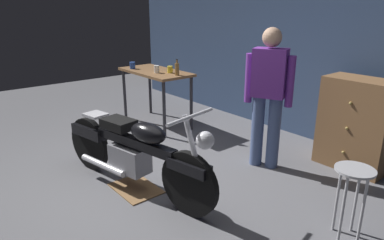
% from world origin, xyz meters
% --- Properties ---
extents(ground_plane, '(12.00, 12.00, 0.00)m').
position_xyz_m(ground_plane, '(0.00, 0.00, 0.00)').
color(ground_plane, slate).
extents(back_wall, '(8.00, 0.12, 3.10)m').
position_xyz_m(back_wall, '(0.00, 2.80, 1.55)').
color(back_wall, '#384C70').
rests_on(back_wall, ground_plane).
extents(workbench, '(1.30, 0.64, 0.90)m').
position_xyz_m(workbench, '(-1.77, 1.37, 0.79)').
color(workbench, brown).
rests_on(workbench, ground_plane).
extents(motorcycle, '(2.16, 0.76, 1.00)m').
position_xyz_m(motorcycle, '(-0.11, -0.04, 0.45)').
color(motorcycle, black).
rests_on(motorcycle, ground_plane).
extents(person_standing, '(0.53, 0.36, 1.67)m').
position_xyz_m(person_standing, '(0.40, 1.49, 0.93)').
color(person_standing, '#4C5F8F').
rests_on(person_standing, ground_plane).
extents(shop_stool, '(0.32, 0.32, 0.64)m').
position_xyz_m(shop_stool, '(1.75, 0.94, 0.50)').
color(shop_stool, '#B2B2B7').
rests_on(shop_stool, ground_plane).
extents(wooden_dresser, '(0.80, 0.47, 1.10)m').
position_xyz_m(wooden_dresser, '(1.10, 2.30, 0.55)').
color(wooden_dresser, brown).
rests_on(wooden_dresser, ground_plane).
extents(drip_tray, '(0.56, 0.40, 0.01)m').
position_xyz_m(drip_tray, '(-0.11, -0.04, 0.01)').
color(drip_tray, olive).
rests_on(drip_tray, ground_plane).
extents(mug_white_ceramic, '(0.12, 0.08, 0.11)m').
position_xyz_m(mug_white_ceramic, '(-1.61, 1.29, 0.96)').
color(mug_white_ceramic, white).
rests_on(mug_white_ceramic, workbench).
extents(mug_blue_enamel, '(0.13, 0.09, 0.11)m').
position_xyz_m(mug_blue_enamel, '(-2.16, 1.18, 0.96)').
color(mug_blue_enamel, '#2D51AD').
rests_on(mug_blue_enamel, workbench).
extents(mug_yellow_tall, '(0.12, 0.08, 0.11)m').
position_xyz_m(mug_yellow_tall, '(-1.47, 1.44, 0.95)').
color(mug_yellow_tall, yellow).
rests_on(mug_yellow_tall, workbench).
extents(bottle, '(0.06, 0.06, 0.24)m').
position_xyz_m(bottle, '(-1.24, 1.41, 1.00)').
color(bottle, olive).
rests_on(bottle, workbench).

